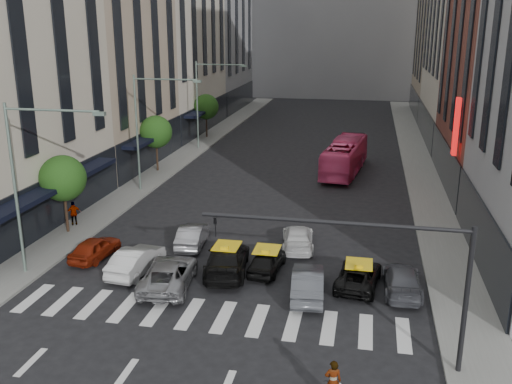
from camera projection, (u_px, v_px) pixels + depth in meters
The scene contains 27 objects.
ground at pixel (202, 332), 24.74m from camera, with size 160.00×160.00×0.00m, color black.
sidewalk_left at pixel (176, 161), 55.08m from camera, with size 3.00×96.00×0.15m, color slate.
sidewalk_right at pixel (421, 173), 50.77m from camera, with size 3.00×96.00×0.15m, color slate.
building_left_b at pixel (104, 33), 50.82m from camera, with size 8.00×16.00×24.00m, color tan.
building_left_d at pixel (213, 8), 84.75m from camera, with size 8.00×18.00×30.00m, color gray.
building_right_d at pixel (451, 15), 78.68m from camera, with size 8.00×18.00×28.00m, color tan.
tree_near at pixel (63, 178), 35.31m from camera, with size 2.88×2.88×4.95m.
tree_mid at pixel (156, 132), 50.35m from camera, with size 2.88×2.88×4.95m.
tree_far at pixel (206, 107), 65.39m from camera, with size 2.88×2.88×4.95m.
streetlamp_near at pixel (29, 168), 28.70m from camera, with size 5.38×0.25×9.00m.
streetlamp_mid at pixel (148, 118), 43.74m from camera, with size 5.38×0.25×9.00m.
streetlamp_far at pixel (206, 94), 58.78m from camera, with size 5.38×0.25×9.00m.
traffic_signal at pixel (390, 260), 21.09m from camera, with size 10.10×0.20×6.00m.
liberty_sign at pixel (456, 127), 39.48m from camera, with size 0.30×0.70×4.00m.
car_red at pixel (95, 248), 32.36m from camera, with size 1.50×3.72×1.27m, color maroon.
car_white_front at pixel (136, 260), 30.50m from camera, with size 1.50×4.30×1.42m, color #BCBCBC.
car_silver at pixel (169, 274), 28.86m from camera, with size 2.34×5.08×1.41m, color gray.
taxi_left at pixel (227, 260), 30.44m from camera, with size 2.14×5.27×1.53m, color black.
taxi_center at pixel (267, 261), 30.63m from camera, with size 1.49×3.70×1.26m, color black.
car_grey_mid at pixel (308, 283), 27.85m from camera, with size 1.52×4.37×1.44m, color #46484E.
taxi_right at pixel (358, 275), 28.95m from camera, with size 1.99×4.31×1.20m, color black.
car_grey_curb at pixel (402, 280), 28.29m from camera, with size 1.81×4.46×1.29m, color #484950.
car_row2_left at pixel (193, 235), 34.21m from camera, with size 1.41×4.05×1.33m, color gray.
car_row2_right at pixel (298, 238), 33.88m from camera, with size 1.81×4.44×1.29m, color white.
bus at pixel (345, 157), 50.61m from camera, with size 2.50×10.67×2.97m, color #F14781.
rider at pixel (334, 367), 19.45m from camera, with size 0.59×0.39×1.62m, color gray.
pedestrian_far at pixel (74, 213), 37.25m from camera, with size 0.94×0.39×1.60m, color gray.
Camera 1 is at (6.61, -21.09, 12.91)m, focal length 40.00 mm.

